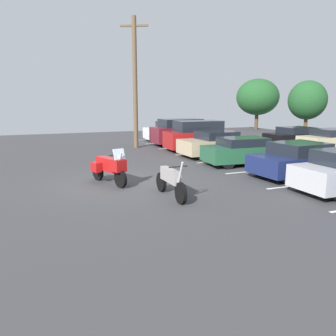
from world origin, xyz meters
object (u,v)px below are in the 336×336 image
Objects in this scene: motorcycle_touring at (110,167)px; car_navy at (300,160)px; car_tan at (219,144)px; car_far_champagne at (334,141)px; car_white at (171,131)px; car_green at (248,151)px; utility_pole at (135,82)px; motorcycle_second at (171,181)px; car_maroon at (183,132)px; car_red at (199,136)px; car_far_black at (297,137)px.

motorcycle_touring is 7.83m from car_navy.
car_far_champagne is (1.50, 7.16, 0.01)m from car_tan.
car_white is 0.94× the size of car_green.
utility_pole is (-9.44, 3.88, 3.66)m from motorcycle_touring.
car_green reaches higher than motorcycle_second.
car_maroon is 9.79m from car_far_champagne.
utility_pole is at bearing -52.13° from car_white.
car_maroon is at bearing 153.67° from motorcycle_second.
motorcycle_touring is at bearing -22.33° from utility_pole.
motorcycle_second is 13.94m from car_far_champagne.
car_red is at bearing 132.85° from motorcycle_touring.
car_red reaches higher than motorcycle_touring.
car_far_black reaches higher than motorcycle_second.
car_maroon is 11.23m from car_navy.
car_green is 7.24m from car_far_champagne.
car_red is at bearing -119.82° from car_far_champagne.
car_maroon is 0.55× the size of utility_pole.
car_white is at bearing 175.88° from car_red.
car_far_champagne reaches higher than motorcycle_second.
car_red is 1.03× the size of car_navy.
motorcycle_touring is 9.94m from car_red.
car_far_champagne reaches higher than motorcycle_touring.
car_white is 0.52× the size of utility_pole.
car_white reaches higher than car_far_champagne.
car_navy is (5.84, 0.42, -0.01)m from car_tan.
car_maroon reaches higher than car_white.
car_tan is at bearing 120.05° from motorcycle_touring.
car_far_black is (1.29, 6.82, -0.24)m from car_red.
car_navy is 0.52× the size of utility_pole.
car_maroon is at bearing 177.83° from car_tan.
utility_pole is (-3.97, -10.23, 3.64)m from car_far_black.
car_navy reaches higher than car_green.
car_red reaches higher than motorcycle_second.
car_tan is 7.00m from car_far_black.
motorcycle_touring is 14.60m from car_white.
car_white is at bearing 127.87° from utility_pole.
car_green is at bearing -59.72° from car_far_black.
car_far_champagne is (9.72, 6.70, -0.01)m from car_white.
car_green is (-1.47, 7.26, 0.01)m from motorcycle_touring.
car_tan reaches higher than motorcycle_touring.
utility_pole reaches higher than car_red.
car_white is 11.80m from car_far_champagne.
car_tan is 1.04× the size of car_far_champagne.
car_far_black reaches higher than car_green.
car_tan is (8.22, -0.46, -0.03)m from car_white.
motorcycle_touring is at bearing -68.82° from car_far_black.
motorcycle_second is at bearing -68.09° from car_far_champagne.
car_tan is at bearing -3.23° from car_white.
car_navy is at bearing -42.16° from car_far_black.
motorcycle_touring is at bearing -37.84° from car_maroon.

